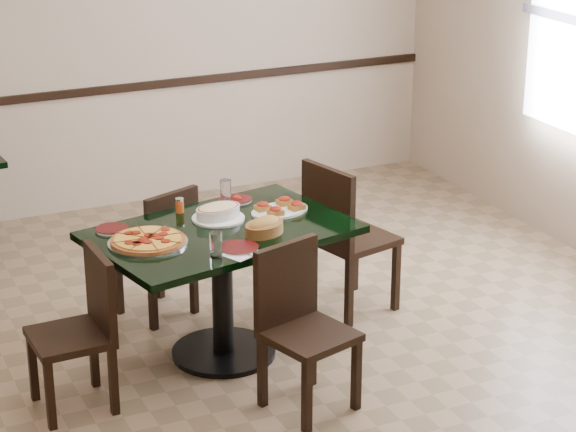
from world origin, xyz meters
name	(u,v)px	position (x,y,z in m)	size (l,w,h in m)	color
floor	(275,354)	(0.00, 0.00, 0.00)	(5.50, 5.50, 0.00)	#7B6247
room_shell	(307,67)	(1.02, 1.73, 1.17)	(5.50, 5.50, 5.50)	white
main_table	(222,260)	(-0.26, 0.11, 0.57)	(1.50, 1.12, 0.75)	black
chair_far	(162,247)	(-0.40, 0.71, 0.45)	(0.49, 0.49, 0.81)	black
chair_near	(299,318)	(-0.10, -0.53, 0.47)	(0.49, 0.49, 0.85)	black
chair_right	(342,230)	(0.59, 0.34, 0.52)	(0.52, 0.52, 0.93)	black
chair_left	(84,323)	(-1.09, -0.09, 0.45)	(0.39, 0.39, 0.82)	black
pepperoni_pizza	(148,241)	(-0.68, 0.07, 0.77)	(0.42, 0.42, 0.04)	#B5B6BC
lasagna_casserole	(218,211)	(-0.22, 0.25, 0.80)	(0.29, 0.29, 0.09)	silver
bread_basket	(264,227)	(-0.08, -0.05, 0.79)	(0.29, 0.25, 0.10)	brown
bruschetta_platter	(280,208)	(0.13, 0.22, 0.77)	(0.38, 0.30, 0.05)	silver
side_plate_near	(239,248)	(-0.29, -0.19, 0.76)	(0.21, 0.21, 0.02)	silver
side_plate_far_r	(237,199)	(-0.01, 0.49, 0.76)	(0.18, 0.18, 0.03)	silver
side_plate_far_l	(112,229)	(-0.80, 0.34, 0.76)	(0.18, 0.18, 0.02)	silver
napkin_setting	(240,254)	(-0.31, -0.26, 0.75)	(0.19, 0.19, 0.01)	white
water_glass_a	(225,192)	(-0.09, 0.47, 0.82)	(0.07, 0.07, 0.14)	white
water_glass_b	(216,245)	(-0.43, -0.24, 0.82)	(0.06, 0.06, 0.13)	white
pepper_shaker	(180,205)	(-0.38, 0.45, 0.79)	(0.05, 0.05, 0.08)	#C25014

